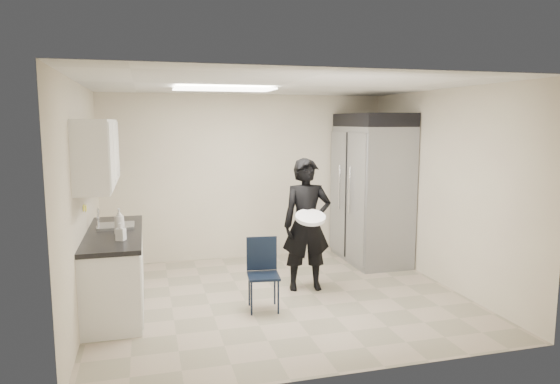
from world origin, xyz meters
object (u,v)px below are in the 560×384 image
object	(u,v)px
commercial_fridge	(372,194)
folding_chair	(263,276)
man_tuxedo	(307,225)
lower_counter	(115,272)

from	to	relation	value
commercial_fridge	folding_chair	world-z (taller)	commercial_fridge
man_tuxedo	commercial_fridge	bearing A→B (deg)	44.38
lower_counter	commercial_fridge	size ratio (longest dim) A/B	0.90
commercial_fridge	man_tuxedo	size ratio (longest dim) A/B	1.22
folding_chair	man_tuxedo	distance (m)	1.02
lower_counter	commercial_fridge	bearing A→B (deg)	15.88
commercial_fridge	folding_chair	bearing A→B (deg)	-142.66
folding_chair	man_tuxedo	size ratio (longest dim) A/B	0.47
man_tuxedo	folding_chair	bearing A→B (deg)	-133.33
commercial_fridge	folding_chair	xyz separation A→B (m)	(-2.12, -1.62, -0.65)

